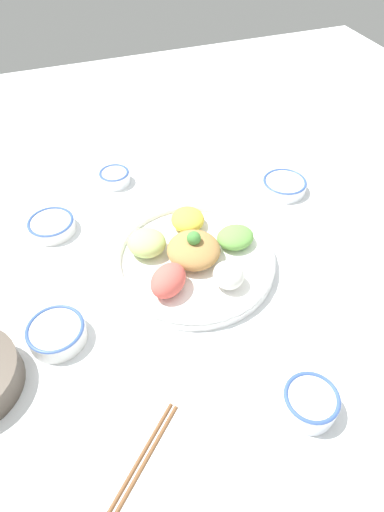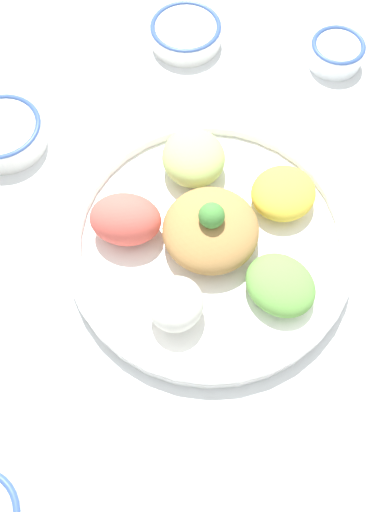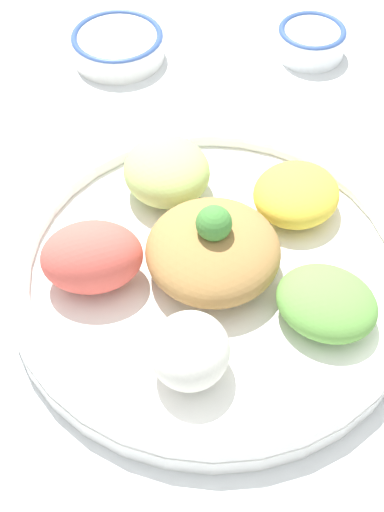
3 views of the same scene
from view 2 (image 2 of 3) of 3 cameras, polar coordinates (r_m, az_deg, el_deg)
name	(u,v)px [view 2 (image 2 of 3)]	position (r m, az deg, el deg)	size (l,w,h in m)	color
ground_plane	(215,252)	(0.64, 2.69, 0.46)	(2.40, 2.40, 0.00)	white
salad_platter	(210,234)	(0.63, 2.12, 2.47)	(0.36, 0.36, 0.10)	white
sauce_bowl_red	(4,133)	(0.76, -20.72, 13.04)	(0.11, 0.11, 0.04)	white
rice_bowl_blue	(336,52)	(0.85, 16.18, 21.51)	(0.08, 0.08, 0.04)	white
sauce_bowl_far	(186,32)	(0.85, -0.71, 24.18)	(0.11, 0.11, 0.03)	white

